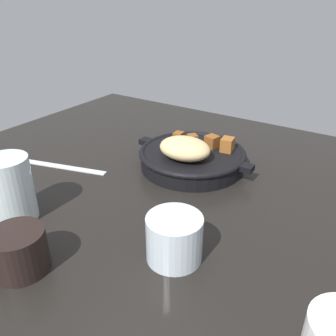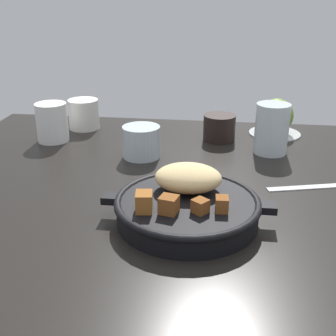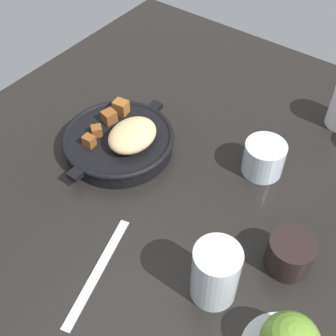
{
  "view_description": "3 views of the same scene",
  "coord_description": "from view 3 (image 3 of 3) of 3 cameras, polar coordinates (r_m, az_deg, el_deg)",
  "views": [
    {
      "loc": [
        -32.36,
        50.35,
        34.94
      ],
      "look_at": [
        0.44,
        0.31,
        4.23
      ],
      "focal_mm": 37.84,
      "sensor_mm": 36.0,
      "label": 1
    },
    {
      "loc": [
        5.73,
        -70.0,
        34.2
      ],
      "look_at": [
        -3.34,
        -0.41,
        4.82
      ],
      "focal_mm": 46.49,
      "sensor_mm": 36.0,
      "label": 2
    },
    {
      "loc": [
        46.84,
        36.42,
        64.72
      ],
      "look_at": [
        2.54,
        3.73,
        4.38
      ],
      "focal_mm": 46.77,
      "sensor_mm": 36.0,
      "label": 3
    }
  ],
  "objects": [
    {
      "name": "ground_plane",
      "position": [
        0.89,
        -0.96,
        -0.4
      ],
      "size": [
        109.87,
        91.41,
        2.4
      ],
      "primitive_type": "cube",
      "color": "black"
    },
    {
      "name": "cast_iron_skillet",
      "position": [
        0.9,
        -6.24,
        3.66
      ],
      "size": [
        27.17,
        22.87,
        7.93
      ],
      "color": "black",
      "rests_on": "ground_plane"
    },
    {
      "name": "butter_knife",
      "position": [
        0.75,
        -9.14,
        -13.11
      ],
      "size": [
        21.11,
        7.23,
        0.36
      ],
      "primitive_type": "cube",
      "rotation": [
        0.0,
        0.0,
        0.27
      ],
      "color": "silver",
      "rests_on": "ground_plane"
    },
    {
      "name": "coffee_mug_dark",
      "position": [
        0.75,
        15.59,
        -10.74
      ],
      "size": [
        7.6,
        7.6,
        6.15
      ],
      "primitive_type": "cylinder",
      "color": "black",
      "rests_on": "ground_plane"
    },
    {
      "name": "water_glass_tall",
      "position": [
        0.68,
        6.18,
        -13.51
      ],
      "size": [
        7.32,
        7.32,
        11.05
      ],
      "primitive_type": "cylinder",
      "color": "silver",
      "rests_on": "ground_plane"
    },
    {
      "name": "water_glass_short",
      "position": [
        0.87,
        12.37,
        1.27
      ],
      "size": [
        8.06,
        8.06,
        6.82
      ],
      "primitive_type": "cylinder",
      "color": "silver",
      "rests_on": "ground_plane"
    }
  ]
}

